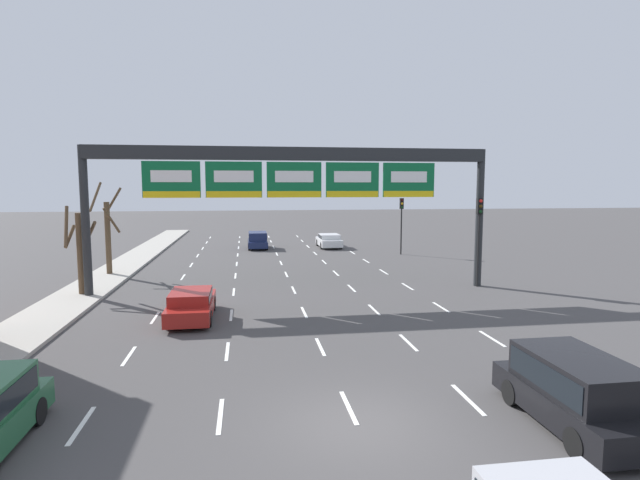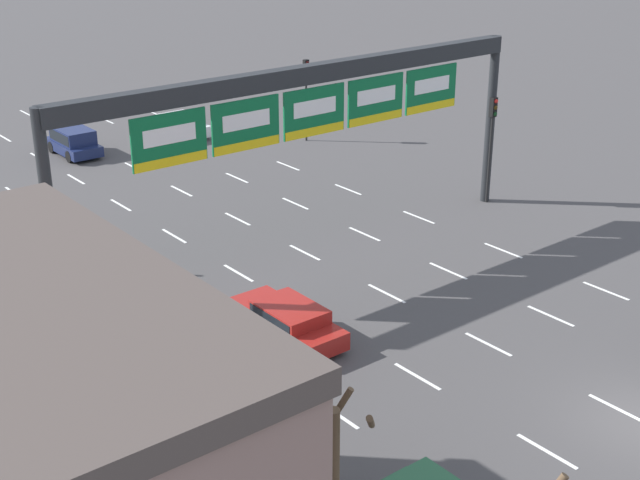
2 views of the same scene
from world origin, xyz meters
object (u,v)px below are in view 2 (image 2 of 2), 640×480
object	(u,v)px
sign_gantry	(310,99)
tree_bare_third	(36,264)
car_red	(287,320)
traffic_light_mid_block	(492,129)
traffic_light_near_gantry	(306,83)
car_white	(179,124)
suv_navy	(73,140)

from	to	relation	value
sign_gantry	tree_bare_third	xyz separation A→B (m)	(-11.19, 0.48, -4.03)
car_red	traffic_light_mid_block	distance (m)	16.58
traffic_light_near_gantry	tree_bare_third	bearing A→B (deg)	-148.58
car_white	tree_bare_third	bearing A→B (deg)	-130.94
traffic_light_mid_block	car_white	bearing A→B (deg)	105.46
suv_navy	traffic_light_near_gantry	bearing A→B (deg)	-25.80
car_white	traffic_light_near_gantry	world-z (taller)	traffic_light_near_gantry
sign_gantry	car_white	distance (m)	20.88
car_white	car_red	bearing A→B (deg)	-112.59
sign_gantry	car_red	distance (m)	9.20
suv_navy	car_red	distance (m)	24.79
sign_gantry	traffic_light_near_gantry	size ratio (longest dim) A/B	4.58
car_white	traffic_light_mid_block	size ratio (longest dim) A/B	0.86
sign_gantry	tree_bare_third	size ratio (longest dim) A/B	4.74
sign_gantry	traffic_light_near_gantry	world-z (taller)	sign_gantry
traffic_light_near_gantry	tree_bare_third	world-z (taller)	traffic_light_near_gantry
car_red	traffic_light_near_gantry	distance (m)	24.44
car_red	traffic_light_near_gantry	size ratio (longest dim) A/B	0.97
car_white	suv_navy	bearing A→B (deg)	179.07
car_white	traffic_light_near_gantry	bearing A→B (deg)	-47.20
sign_gantry	traffic_light_near_gantry	xyz separation A→B (m)	(10.44, 13.69, -3.14)
traffic_light_mid_block	sign_gantry	bearing A→B (deg)	179.07
car_red	traffic_light_near_gantry	xyz separation A→B (m)	(15.42, 18.77, 2.70)
traffic_light_near_gantry	traffic_light_mid_block	distance (m)	13.86
sign_gantry	suv_navy	bearing A→B (deg)	94.44
car_white	car_red	size ratio (longest dim) A/B	0.94
car_white	traffic_light_mid_block	xyz separation A→B (m)	(5.40, -19.53, 2.91)
car_white	traffic_light_mid_block	bearing A→B (deg)	-74.54
traffic_light_near_gantry	car_white	bearing A→B (deg)	132.80
tree_bare_third	car_white	bearing A→B (deg)	49.06
traffic_light_mid_block	traffic_light_near_gantry	bearing A→B (deg)	90.62
traffic_light_near_gantry	traffic_light_mid_block	bearing A→B (deg)	-89.38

